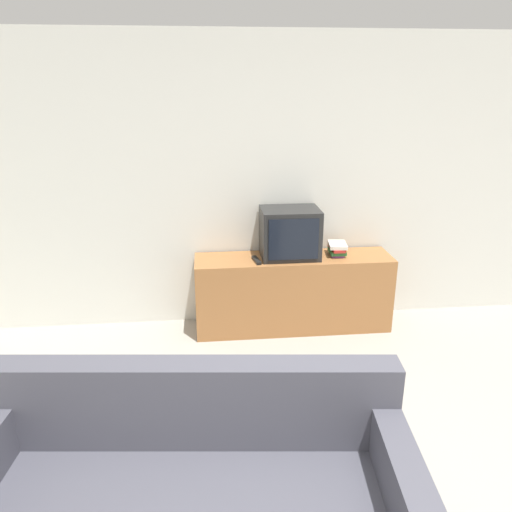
# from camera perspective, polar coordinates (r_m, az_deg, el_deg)

# --- Properties ---
(wall_back) EXTENTS (9.00, 0.06, 2.60)m
(wall_back) POSITION_cam_1_polar(r_m,az_deg,el_deg) (4.56, 2.49, 8.17)
(wall_back) COLOR silver
(wall_back) RESTS_ON ground_plane
(tv_stand) EXTENTS (1.78, 0.44, 0.69)m
(tv_stand) POSITION_cam_1_polar(r_m,az_deg,el_deg) (4.61, 4.24, -4.18)
(tv_stand) COLOR #9E6638
(tv_stand) RESTS_ON ground_plane
(television) EXTENTS (0.51, 0.39, 0.44)m
(television) POSITION_cam_1_polar(r_m,az_deg,el_deg) (4.44, 3.89, 2.63)
(television) COLOR black
(television) RESTS_ON tv_stand
(book_stack) EXTENTS (0.18, 0.24, 0.11)m
(book_stack) POSITION_cam_1_polar(r_m,az_deg,el_deg) (4.57, 9.25, 0.85)
(book_stack) COLOR #7A3884
(book_stack) RESTS_ON tv_stand
(remote_on_stand) EXTENTS (0.07, 0.19, 0.02)m
(remote_on_stand) POSITION_cam_1_polar(r_m,az_deg,el_deg) (4.36, 0.06, -0.49)
(remote_on_stand) COLOR black
(remote_on_stand) RESTS_ON tv_stand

